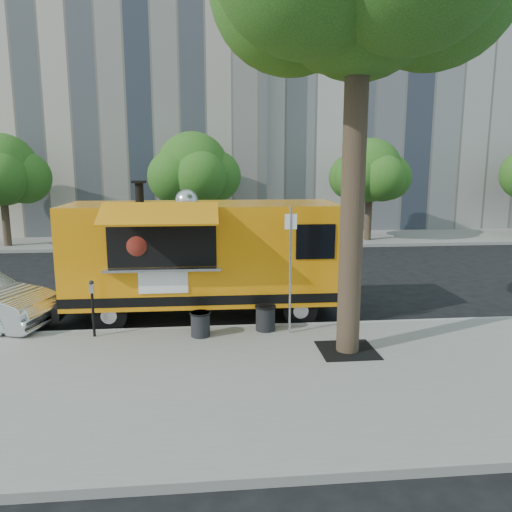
{
  "coord_description": "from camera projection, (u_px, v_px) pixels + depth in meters",
  "views": [
    {
      "loc": [
        -0.36,
        -12.71,
        4.12
      ],
      "look_at": [
        0.91,
        0.0,
        1.73
      ],
      "focal_mm": 35.0,
      "sensor_mm": 36.0,
      "label": 1
    }
  ],
  "objects": [
    {
      "name": "food_truck",
      "position": [
        203.0,
        255.0,
        13.21
      ],
      "size": [
        7.38,
        3.43,
        3.64
      ],
      "rotation": [
        0.0,
        0.0,
        -0.01
      ],
      "color": "orange",
      "rests_on": "ground"
    },
    {
      "name": "curb",
      "position": [
        223.0,
        329.0,
        12.3
      ],
      "size": [
        60.0,
        0.14,
        0.16
      ],
      "primitive_type": "cube",
      "color": "#999993",
      "rests_on": "ground"
    },
    {
      "name": "trash_bin_right",
      "position": [
        265.0,
        317.0,
        11.96
      ],
      "size": [
        0.51,
        0.51,
        0.61
      ],
      "color": "black",
      "rests_on": "sidewalk"
    },
    {
      "name": "far_tree_c",
      "position": [
        370.0,
        171.0,
        25.44
      ],
      "size": [
        3.24,
        3.24,
        5.21
      ],
      "color": "#33261C",
      "rests_on": "far_sidewalk"
    },
    {
      "name": "trash_bin_left",
      "position": [
        200.0,
        323.0,
        11.55
      ],
      "size": [
        0.48,
        0.48,
        0.58
      ],
      "color": "black",
      "rests_on": "sidewalk"
    },
    {
      "name": "ground",
      "position": [
        222.0,
        320.0,
        13.22
      ],
      "size": [
        120.0,
        120.0,
        0.0
      ],
      "primitive_type": "plane",
      "color": "black",
      "rests_on": "ground"
    },
    {
      "name": "far_tree_a",
      "position": [
        1.0,
        170.0,
        23.58
      ],
      "size": [
        3.42,
        3.42,
        5.36
      ],
      "color": "#33261C",
      "rests_on": "far_sidewalk"
    },
    {
      "name": "tree_well",
      "position": [
        347.0,
        350.0,
        10.71
      ],
      "size": [
        1.2,
        1.2,
        0.02
      ],
      "primitive_type": "cube",
      "color": "black",
      "rests_on": "sidewalk"
    },
    {
      "name": "sign_post",
      "position": [
        290.0,
        263.0,
        11.52
      ],
      "size": [
        0.28,
        0.06,
        3.0
      ],
      "color": "silver",
      "rests_on": "sidewalk"
    },
    {
      "name": "building_left",
      "position": [
        83.0,
        37.0,
        31.75
      ],
      "size": [
        22.0,
        14.0,
        24.0
      ],
      "primitive_type": "cube",
      "color": "#B5A797",
      "rests_on": "ground"
    },
    {
      "name": "far_tree_b",
      "position": [
        193.0,
        169.0,
        24.84
      ],
      "size": [
        3.6,
        3.6,
        5.5
      ],
      "color": "#33261C",
      "rests_on": "far_sidewalk"
    },
    {
      "name": "parking_meter",
      "position": [
        92.0,
        302.0,
        11.43
      ],
      "size": [
        0.11,
        0.11,
        1.33
      ],
      "color": "black",
      "rests_on": "sidewalk"
    },
    {
      "name": "building_mid",
      "position": [
        380.0,
        78.0,
        35.04
      ],
      "size": [
        20.0,
        14.0,
        20.0
      ],
      "primitive_type": "cube",
      "color": "#ABA4A0",
      "rests_on": "ground"
    },
    {
      "name": "far_sidewalk",
      "position": [
        214.0,
        240.0,
        26.41
      ],
      "size": [
        60.0,
        5.0,
        0.15
      ],
      "primitive_type": "cube",
      "color": "gray",
      "rests_on": "ground"
    },
    {
      "name": "sidewalk",
      "position": [
        229.0,
        383.0,
        9.3
      ],
      "size": [
        60.0,
        6.0,
        0.15
      ],
      "primitive_type": "cube",
      "color": "gray",
      "rests_on": "ground"
    }
  ]
}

